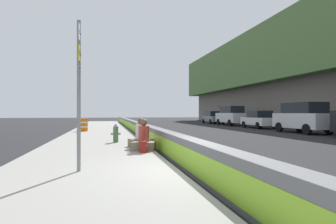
{
  "coord_description": "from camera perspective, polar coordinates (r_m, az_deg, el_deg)",
  "views": [
    {
      "loc": [
        -6.59,
        2.19,
        1.54
      ],
      "look_at": [
        9.21,
        -1.28,
        1.57
      ],
      "focal_mm": 30.13,
      "sensor_mm": 36.0,
      "label": 1
    }
  ],
  "objects": [
    {
      "name": "ground_plane",
      "position": [
        7.11,
        6.01,
        -12.6
      ],
      "size": [
        160.0,
        160.0,
        0.0
      ],
      "primitive_type": "plane",
      "color": "#232326",
      "rests_on": "ground"
    },
    {
      "name": "sidewalk_strip",
      "position": [
        6.77,
        -16.37,
        -12.64
      ],
      "size": [
        80.0,
        4.4,
        0.14
      ],
      "primitive_type": "cube",
      "color": "gray",
      "rests_on": "ground_plane"
    },
    {
      "name": "jersey_barrier",
      "position": [
        7.03,
        5.98,
        -9.23
      ],
      "size": [
        76.0,
        0.45,
        0.85
      ],
      "color": "slate",
      "rests_on": "ground_plane"
    },
    {
      "name": "route_sign_post",
      "position": [
        7.07,
        -17.56,
        5.35
      ],
      "size": [
        0.44,
        0.09,
        3.6
      ],
      "color": "gray",
      "rests_on": "sidewalk_strip"
    },
    {
      "name": "fire_hydrant",
      "position": [
        13.52,
        -10.53,
        -4.13
      ],
      "size": [
        0.26,
        0.46,
        0.88
      ],
      "color": "#47663D",
      "rests_on": "sidewalk_strip"
    },
    {
      "name": "seated_person_foreground",
      "position": [
        10.57,
        -4.89,
        -5.73
      ],
      "size": [
        0.95,
        1.02,
        1.16
      ],
      "color": "#706651",
      "rests_on": "sidewalk_strip"
    },
    {
      "name": "seated_person_middle",
      "position": [
        11.64,
        -5.55,
        -5.18
      ],
      "size": [
        0.95,
        1.03,
        1.18
      ],
      "color": "#706651",
      "rests_on": "sidewalk_strip"
    },
    {
      "name": "backpack",
      "position": [
        9.97,
        -5.07,
        -7.04
      ],
      "size": [
        0.32,
        0.28,
        0.4
      ],
      "color": "maroon",
      "rests_on": "sidewalk_strip"
    },
    {
      "name": "construction_barrel",
      "position": [
        21.95,
        -16.58,
        -2.5
      ],
      "size": [
        0.54,
        0.54,
        0.95
      ],
      "color": "orange",
      "rests_on": "sidewalk_strip"
    },
    {
      "name": "parked_car_third",
      "position": [
        23.28,
        25.64,
        -0.96
      ],
      "size": [
        4.83,
        2.12,
        2.28
      ],
      "color": "silver",
      "rests_on": "ground_plane"
    },
    {
      "name": "parked_car_fourth",
      "position": [
        28.8,
        17.95,
        -1.44
      ],
      "size": [
        4.57,
        2.08,
        1.71
      ],
      "color": "silver",
      "rests_on": "ground_plane"
    },
    {
      "name": "parked_car_midline",
      "position": [
        34.13,
        12.67,
        -0.69
      ],
      "size": [
        4.85,
        2.16,
        2.28
      ],
      "color": "silver",
      "rests_on": "ground_plane"
    },
    {
      "name": "parked_car_far",
      "position": [
        39.22,
        9.1,
        -1.08
      ],
      "size": [
        4.52,
        1.99,
        1.71
      ],
      "color": "slate",
      "rests_on": "ground_plane"
    }
  ]
}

